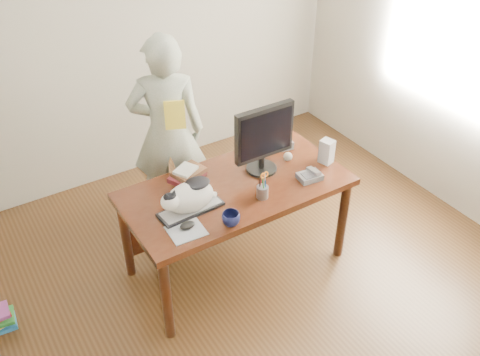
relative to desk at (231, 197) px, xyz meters
name	(u,v)px	position (x,y,z in m)	size (l,w,h in m)	color
room	(292,154)	(0.00, -0.68, 0.75)	(4.50, 4.50, 4.50)	black
desk	(231,197)	(0.00, 0.00, 0.00)	(1.60, 0.80, 0.75)	black
keyboard	(191,209)	(-0.40, -0.15, 0.16)	(0.44, 0.19, 0.03)	black
cat	(188,196)	(-0.41, -0.15, 0.27)	(0.43, 0.24, 0.24)	white
monitor	(264,136)	(0.27, -0.02, 0.44)	(0.46, 0.23, 0.52)	black
pen_cup	(263,191)	(0.08, -0.28, 0.20)	(0.09, 0.09, 0.20)	gray
mousepad	(186,231)	(-0.52, -0.31, 0.15)	(0.23, 0.21, 0.01)	#A0A5AC
mouse	(187,225)	(-0.50, -0.29, 0.17)	(0.10, 0.07, 0.04)	black
coffee_mug	(231,219)	(-0.24, -0.41, 0.19)	(0.12, 0.12, 0.09)	black
phone	(310,176)	(0.49, -0.28, 0.17)	(0.18, 0.15, 0.08)	#5C5C60
speaker	(327,151)	(0.73, -0.18, 0.24)	(0.11, 0.11, 0.19)	#AEAEB1
baseball	(288,157)	(0.50, -0.01, 0.18)	(0.07, 0.07, 0.07)	beige
book_stack	(188,174)	(-0.25, 0.18, 0.19)	(0.29, 0.26, 0.09)	#491318
calculator	(278,141)	(0.57, 0.21, 0.18)	(0.21, 0.25, 0.07)	#5C5C60
person	(167,132)	(-0.13, 0.75, 0.21)	(0.59, 0.39, 1.63)	beige
held_book	(175,115)	(-0.13, 0.58, 0.45)	(0.18, 0.15, 0.21)	gold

